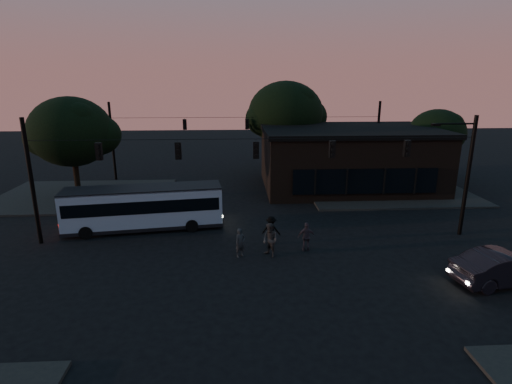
{
  "coord_description": "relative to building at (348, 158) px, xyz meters",
  "views": [
    {
      "loc": [
        -1.26,
        -19.01,
        9.5
      ],
      "look_at": [
        0.0,
        4.0,
        3.0
      ],
      "focal_mm": 28.0,
      "sensor_mm": 36.0,
      "label": 1
    }
  ],
  "objects": [
    {
      "name": "tree_left",
      "position": [
        -23.0,
        -2.97,
        2.86
      ],
      "size": [
        6.4,
        6.4,
        8.3
      ],
      "color": "black",
      "rests_on": "ground"
    },
    {
      "name": "signal_rig_near",
      "position": [
        -9.0,
        -11.97,
        1.74
      ],
      "size": [
        26.24,
        0.3,
        7.5
      ],
      "color": "black",
      "rests_on": "ground"
    },
    {
      "name": "ground",
      "position": [
        -9.0,
        -15.97,
        -2.71
      ],
      "size": [
        120.0,
        120.0,
        0.0
      ],
      "primitive_type": "plane",
      "color": "black",
      "rests_on": "ground"
    },
    {
      "name": "tree_right",
      "position": [
        9.0,
        2.03,
        1.93
      ],
      "size": [
        5.2,
        5.2,
        6.86
      ],
      "color": "black",
      "rests_on": "ground"
    },
    {
      "name": "tree_behind",
      "position": [
        -5.0,
        6.03,
        3.48
      ],
      "size": [
        7.6,
        7.6,
        9.43
      ],
      "color": "black",
      "rests_on": "ground"
    },
    {
      "name": "building",
      "position": [
        0.0,
        0.0,
        0.0
      ],
      "size": [
        15.4,
        10.41,
        5.4
      ],
      "color": "black",
      "rests_on": "ground"
    },
    {
      "name": "pedestrian_c",
      "position": [
        -6.21,
        -13.95,
        -1.85
      ],
      "size": [
        1.02,
        0.47,
        1.71
      ],
      "primitive_type": "imported",
      "rotation": [
        0.0,
        0.0,
        3.09
      ],
      "color": "#302831",
      "rests_on": "ground"
    },
    {
      "name": "pedestrian_b",
      "position": [
        -8.36,
        -14.58,
        -1.75
      ],
      "size": [
        1.15,
        1.18,
        1.92
      ],
      "primitive_type": "imported",
      "rotation": [
        0.0,
        0.0,
        -0.87
      ],
      "color": "#322E2D",
      "rests_on": "ground"
    },
    {
      "name": "car",
      "position": [
        2.6,
        -18.27,
        -1.88
      ],
      "size": [
        5.27,
        2.56,
        1.66
      ],
      "primitive_type": "imported",
      "rotation": [
        0.0,
        0.0,
        1.74
      ],
      "color": "black",
      "rests_on": "ground"
    },
    {
      "name": "bus",
      "position": [
        -16.19,
        -9.9,
        -1.12
      ],
      "size": [
        10.29,
        3.69,
        2.83
      ],
      "rotation": [
        0.0,
        0.0,
        0.14
      ],
      "color": "#93A2BB",
      "rests_on": "ground"
    },
    {
      "name": "sidewalk_far_right",
      "position": [
        3.0,
        -1.97,
        -2.63
      ],
      "size": [
        14.0,
        10.0,
        0.15
      ],
      "primitive_type": "cube",
      "color": "black",
      "rests_on": "ground"
    },
    {
      "name": "pedestrian_d",
      "position": [
        -8.14,
        -12.8,
        -1.85
      ],
      "size": [
        1.25,
        0.95,
        1.72
      ],
      "primitive_type": "imported",
      "rotation": [
        0.0,
        0.0,
        2.83
      ],
      "color": "black",
      "rests_on": "ground"
    },
    {
      "name": "signal_rig_far",
      "position": [
        -9.0,
        4.03,
        1.5
      ],
      "size": [
        26.24,
        0.3,
        7.5
      ],
      "color": "black",
      "rests_on": "ground"
    },
    {
      "name": "sidewalk_far_left",
      "position": [
        -23.0,
        -1.97,
        -2.63
      ],
      "size": [
        14.0,
        10.0,
        0.15
      ],
      "primitive_type": "cube",
      "color": "black",
      "rests_on": "ground"
    },
    {
      "name": "pedestrian_a",
      "position": [
        -10.01,
        -14.54,
        -1.89
      ],
      "size": [
        0.72,
        0.64,
        1.64
      ],
      "primitive_type": "imported",
      "rotation": [
        0.0,
        0.0,
        0.52
      ],
      "color": "black",
      "rests_on": "ground"
    }
  ]
}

